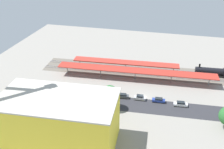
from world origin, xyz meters
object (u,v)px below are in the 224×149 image
Objects in this scene: locomotive at (214,72)px; parked_car_0 at (181,104)px; platform_canopy_near at (135,71)px; traffic_light at (73,94)px; box_truck_1 at (57,107)px; parked_car_2 at (140,98)px; box_truck_2 at (66,110)px; street_tree_2 at (110,94)px; platform_canopy_far at (125,62)px; parked_car_1 at (159,100)px; parked_car_3 at (123,96)px; construction_building at (59,121)px; parked_car_4 at (103,93)px; street_tree_0 at (67,93)px; box_truck_0 at (43,103)px.

locomotive is 3.15× the size of parked_car_0.
traffic_light is (18.08, 23.22, -0.15)m from platform_canopy_near.
locomotive reaches higher than box_truck_1.
box_truck_2 is at bearing 33.56° from parked_car_2.
locomotive is at bearing -137.77° from street_tree_2.
traffic_light reaches higher than box_truck_1.
platform_canopy_far is 27.84m from parked_car_1.
parked_car_2 is (6.76, 0.03, 0.07)m from parked_car_1.
traffic_light reaches higher than parked_car_3.
platform_canopy_far is 9.99× the size of parked_car_1.
parked_car_3 is 24.20m from box_truck_1.
street_tree_2 is at bearing -160.84° from box_truck_1.
construction_building reaches higher than platform_canopy_far.
parked_car_3 is 0.52× the size of street_tree_2.
parked_car_0 reaches higher than parked_car_1.
parked_car_4 is (20.88, 0.17, 0.06)m from parked_car_1.
platform_canopy_near is at bearing -97.79° from parked_car_3.
construction_building is (25.51, 27.65, 6.59)m from parked_car_1.
box_truck_1 is at bearing 27.52° from parked_car_2.
platform_canopy_far is at bearing 5.53° from locomotive.
parked_car_0 is at bearing -167.78° from traffic_light.
platform_canopy_far reaches higher than box_truck_2.
street_tree_0 is at bearing -70.72° from box_truck_2.
platform_canopy_near is 14.34× the size of parked_car_3.
parked_car_0 is 0.16× the size of construction_building.
parked_car_3 is at bearing 1.75° from parked_car_1.
construction_building is 14.41m from box_truck_2.
locomotive is at bearing -148.21° from parked_car_4.
parked_car_2 is 0.45× the size of box_truck_0.
parked_car_4 is at bearing -140.83° from street_tree_0.
parked_car_3 is at bearing 82.21° from platform_canopy_near.
platform_canopy_near reaches higher than parked_car_4.
construction_building is at bearing 80.42° from parked_car_4.
box_truck_0 reaches higher than parked_car_1.
street_tree_0 is (18.31, 8.31, 3.66)m from parked_car_3.
street_tree_0 reaches higher than parked_car_2.
street_tree_2 is (-13.13, -7.06, 4.17)m from box_truck_2.
locomotive is 37.87m from parked_car_2.
platform_canopy_near is at bearing -102.73° from street_tree_2.
parked_car_1 is at bearing -160.99° from box_truck_0.
parked_car_0 is 0.52× the size of box_truck_0.
parked_car_0 is 25.33m from street_tree_2.
street_tree_2 reaches higher than parked_car_4.
box_truck_1 is 1.25× the size of street_tree_0.
box_truck_0 is at bearing 36.51° from parked_car_4.
street_tree_2 is (3.02, 7.44, 5.11)m from parked_car_3.
box_truck_2 is (3.67, -12.75, -5.62)m from construction_building.
parked_car_0 is at bearing -158.92° from box_truck_2.
construction_building reaches higher than parked_car_1.
box_truck_0 is 1.57× the size of traffic_light.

